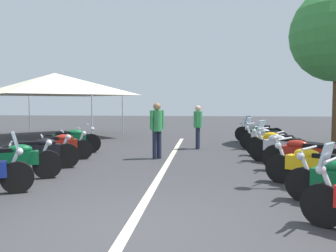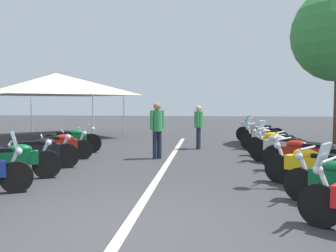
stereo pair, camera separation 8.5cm
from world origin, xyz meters
The scene contains 16 objects.
ground_plane centered at (0.00, 0.00, 0.00)m, with size 80.00×80.00×0.00m, color #38383A.
lane_centre_stripe centered at (4.16, 0.00, 0.00)m, with size 16.27×0.16×0.01m, color beige.
motorcycle_left_row_2 centered at (2.77, 3.19, 0.46)m, with size 1.15×1.97×1.01m.
motorcycle_left_row_3 centered at (4.08, 3.21, 0.46)m, with size 1.10×1.91×1.01m.
motorcycle_left_row_4 centered at (5.53, 3.29, 0.45)m, with size 1.10×1.90×0.98m.
motorcycle_left_row_5 centered at (6.98, 3.48, 0.46)m, with size 0.94×1.99×1.01m.
motorcycle_right_row_2 centered at (2.76, -3.28, 0.45)m, with size 1.45×1.77×0.99m.
motorcycle_right_row_3 centered at (4.26, -3.48, 0.47)m, with size 1.10×1.90×1.02m.
motorcycle_right_row_4 centered at (5.61, -3.24, 0.48)m, with size 1.35×1.75×1.23m.
motorcycle_right_row_5 centered at (6.79, -3.32, 0.45)m, with size 1.15×1.85×0.99m.
motorcycle_right_row_6 centered at (8.31, -3.30, 0.46)m, with size 1.28×1.88×1.20m.
motorcycle_right_row_7 centered at (9.58, -3.34, 0.47)m, with size 1.31×1.79×1.21m.
motorcycle_right_row_8 centered at (11.06, -3.40, 0.47)m, with size 1.15×1.98×1.01m.
bystander_0 centered at (6.18, 0.40, 1.02)m, with size 0.41×0.39×1.74m.
bystander_2 centered at (8.63, -0.82, 0.95)m, with size 0.53×0.32×1.63m.
event_tent centered at (12.42, 6.35, 2.65)m, with size 6.18×6.18×3.20m.
Camera 1 is at (-4.66, -1.03, 1.76)m, focal length 37.96 mm.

